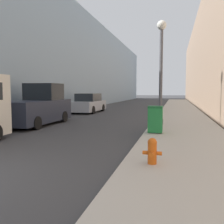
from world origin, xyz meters
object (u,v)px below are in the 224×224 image
at_px(trash_bin, 155,119).
at_px(lamppost, 161,62).
at_px(parked_sedan_near, 89,104).
at_px(pickup_truck, 38,108).
at_px(fire_hydrant, 152,150).

xyz_separation_m(trash_bin, lamppost, (0.04, 2.63, 2.61)).
xyz_separation_m(trash_bin, parked_sedan_near, (-6.41, 9.87, 0.05)).
relative_size(lamppost, pickup_truck, 1.08).
xyz_separation_m(fire_hydrant, lamppost, (-0.23, 7.08, 2.85)).
xyz_separation_m(trash_bin, pickup_truck, (-6.46, 1.84, 0.24)).
distance_m(lamppost, parked_sedan_near, 10.03).
relative_size(pickup_truck, parked_sedan_near, 1.03).
relative_size(fire_hydrant, trash_bin, 0.56).
bearing_deg(parked_sedan_near, lamppost, -48.33).
bearing_deg(pickup_truck, trash_bin, -15.88).
bearing_deg(fire_hydrant, pickup_truck, 136.95).
distance_m(lamppost, pickup_truck, 6.96).
height_order(trash_bin, pickup_truck, pickup_truck).
xyz_separation_m(lamppost, pickup_truck, (-6.50, -0.79, -2.36)).
bearing_deg(pickup_truck, lamppost, 6.95).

